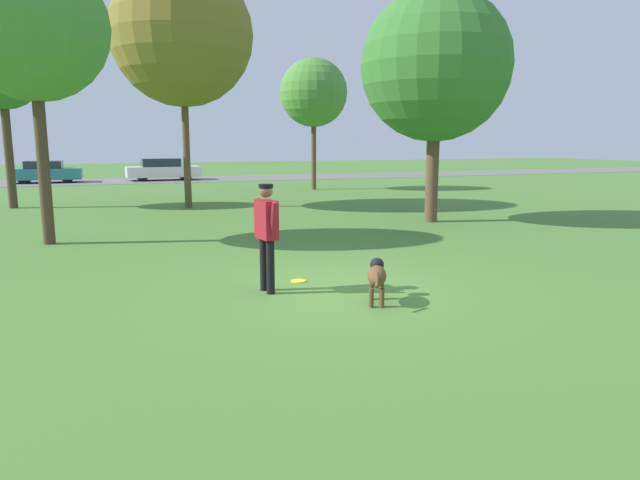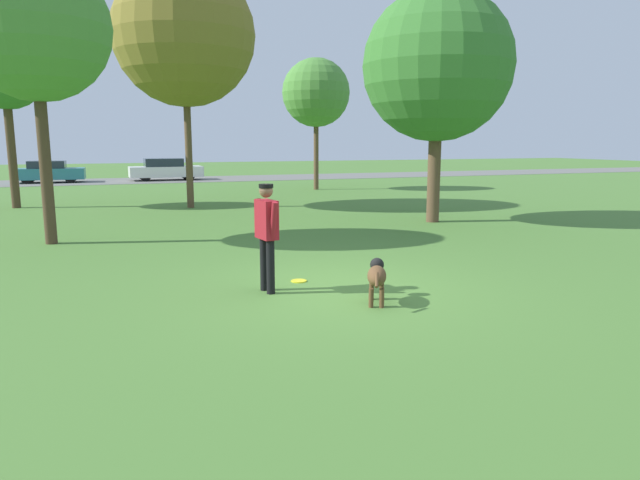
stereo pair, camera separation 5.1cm
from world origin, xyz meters
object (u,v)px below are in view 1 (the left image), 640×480
object	(u,v)px
tree_near_right	(436,66)
tree_far_right	(314,93)
frisbee	(298,281)
dog	(377,276)
parked_car_teal	(46,172)
person	(267,228)
parked_car_white	(163,170)
tree_near_left	(32,26)
tree_far_left	(1,70)
tree_mid_center	(182,35)

from	to	relation	value
tree_near_right	tree_far_right	bearing A→B (deg)	86.33
frisbee	tree_near_right	distance (m)	9.48
dog	parked_car_teal	world-z (taller)	parked_car_teal
person	tree_near_right	bearing A→B (deg)	122.67
tree_far_right	person	bearing A→B (deg)	-112.37
dog	parked_car_white	bearing A→B (deg)	26.71
tree_far_right	tree_near_left	bearing A→B (deg)	-132.10
parked_car_white	dog	bearing A→B (deg)	-91.15
tree_far_left	parked_car_white	xyz separation A→B (m)	(6.62, 13.71, -4.17)
parked_car_teal	tree_far_left	bearing A→B (deg)	-88.50
tree_near_left	person	bearing A→B (deg)	-59.11
dog	tree_far_right	xyz separation A→B (m)	(6.23, 19.60, 4.33)
frisbee	person	bearing A→B (deg)	-145.11
dog	tree_near_left	world-z (taller)	tree_near_left
dog	frisbee	xyz separation A→B (m)	(-0.68, 1.63, -0.40)
tree_far_left	dog	bearing A→B (deg)	-66.66
tree_near_left	tree_mid_center	xyz separation A→B (m)	(4.14, 6.45, 1.15)
tree_near_left	parked_car_teal	bearing A→B (deg)	94.63
parked_car_white	tree_far_right	bearing A→B (deg)	-58.53
frisbee	tree_far_left	world-z (taller)	tree_far_left
tree_mid_center	parked_car_teal	world-z (taller)	tree_mid_center
person	dog	distance (m)	1.89
tree_far_right	tree_near_right	bearing A→B (deg)	-93.67
parked_car_white	tree_far_left	bearing A→B (deg)	-117.29
tree_near_left	tree_far_left	world-z (taller)	tree_near_left
dog	parked_car_white	distance (m)	29.48
person	parked_car_white	world-z (taller)	person
dog	tree_far_left	distance (m)	17.74
frisbee	dog	bearing A→B (deg)	-67.19
tree_far_right	parked_car_white	world-z (taller)	tree_far_right
frisbee	parked_car_white	bearing A→B (deg)	88.98
tree_near_right	tree_near_left	bearing A→B (deg)	-179.49
person	tree_far_left	size ratio (longest dim) A/B	0.28
person	frisbee	distance (m)	1.32
frisbee	tree_far_right	xyz separation A→B (m)	(6.91, 17.97, 4.73)
dog	tree_mid_center	distance (m)	14.79
frisbee	tree_far_left	xyz separation A→B (m)	(-6.12, 14.15, 4.83)
person	tree_far_left	world-z (taller)	tree_far_left
frisbee	tree_near_left	xyz separation A→B (m)	(-4.30, 5.57, 4.88)
frisbee	parked_car_teal	bearing A→B (deg)	102.33
parked_car_white	tree_near_right	bearing A→B (deg)	-77.30
dog	tree_near_right	world-z (taller)	tree_near_right
tree_far_left	tree_near_left	bearing A→B (deg)	-78.01
person	frisbee	xyz separation A→B (m)	(0.68, 0.48, -1.02)
person	parked_car_white	bearing A→B (deg)	168.24
tree_near_right	parked_car_white	size ratio (longest dim) A/B	1.51
person	tree_far_right	bearing A→B (deg)	148.26
tree_mid_center	tree_near_right	size ratio (longest dim) A/B	1.27
frisbee	tree_far_right	distance (m)	19.83
tree_near_left	tree_near_right	distance (m)	10.43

